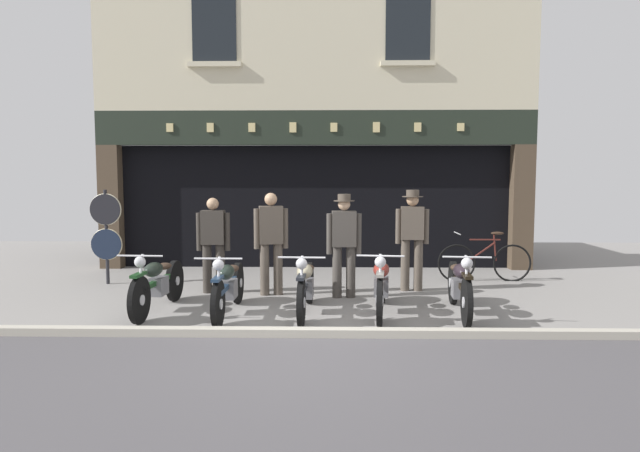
{
  "coord_description": "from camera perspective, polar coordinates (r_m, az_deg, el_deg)",
  "views": [
    {
      "loc": [
        0.37,
        -6.54,
        1.93
      ],
      "look_at": [
        0.16,
        2.8,
        1.11
      ],
      "focal_mm": 31.24,
      "sensor_mm": 36.0,
      "label": 1
    }
  ],
  "objects": [
    {
      "name": "motorcycle_left",
      "position": [
        8.36,
        -16.29,
        -5.6
      ],
      "size": [
        0.62,
        2.01,
        0.91
      ],
      "rotation": [
        0.0,
        0.0,
        3.08
      ],
      "color": "black",
      "rests_on": "ground"
    },
    {
      "name": "motorcycle_center_left",
      "position": [
        7.96,
        -9.36,
        -6.02
      ],
      "size": [
        0.62,
        2.06,
        0.91
      ],
      "rotation": [
        0.0,
        0.0,
        3.13
      ],
      "color": "black",
      "rests_on": "ground"
    },
    {
      "name": "motorcycle_right",
      "position": [
        8.08,
        14.12,
        -5.86
      ],
      "size": [
        0.62,
        2.02,
        0.92
      ],
      "rotation": [
        0.0,
        0.0,
        3.05
      ],
      "color": "black",
      "rests_on": "ground"
    },
    {
      "name": "ground",
      "position": [
        5.91,
        -2.47,
        -14.48
      ],
      "size": [
        21.1,
        22.0,
        0.18
      ],
      "color": "gray"
    },
    {
      "name": "salesman_left",
      "position": [
        9.42,
        -10.87,
        -1.5
      ],
      "size": [
        0.56,
        0.25,
        1.59
      ],
      "rotation": [
        0.0,
        0.0,
        3.16
      ],
      "color": "#38332D",
      "rests_on": "ground"
    },
    {
      "name": "tyre_sign_pole",
      "position": [
        10.72,
        -21.07,
        -0.21
      ],
      "size": [
        0.58,
        0.06,
        1.71
      ],
      "color": "#232328",
      "rests_on": "ground"
    },
    {
      "name": "assistant_far_right",
      "position": [
        9.55,
        9.42,
        -0.88
      ],
      "size": [
        0.56,
        0.35,
        1.72
      ],
      "rotation": [
        0.0,
        0.0,
        3.07
      ],
      "color": "brown",
      "rests_on": "ground"
    },
    {
      "name": "motorcycle_center_right",
      "position": [
        7.97,
        6.3,
        -5.87
      ],
      "size": [
        0.62,
        2.04,
        0.93
      ],
      "rotation": [
        0.0,
        0.0,
        3.03
      ],
      "color": "black",
      "rests_on": "ground"
    },
    {
      "name": "shopkeeper_center",
      "position": [
        9.12,
        -5.03,
        -1.3
      ],
      "size": [
        0.55,
        0.29,
        1.68
      ],
      "rotation": [
        0.0,
        0.0,
        3.34
      ],
      "color": "brown",
      "rests_on": "ground"
    },
    {
      "name": "shop_facade",
      "position": [
        13.52,
        -0.31,
        4.39
      ],
      "size": [
        9.4,
        4.42,
        6.72
      ],
      "color": "black",
      "rests_on": "ground"
    },
    {
      "name": "motorcycle_center",
      "position": [
        7.89,
        -1.48,
        -6.03
      ],
      "size": [
        0.62,
        2.0,
        0.91
      ],
      "rotation": [
        0.0,
        0.0,
        3.1
      ],
      "color": "black",
      "rests_on": "ground"
    },
    {
      "name": "advert_board_near",
      "position": [
        12.0,
        6.99,
        4.43
      ],
      "size": [
        0.75,
        0.03,
        0.92
      ],
      "color": "silver"
    },
    {
      "name": "salesman_right",
      "position": [
        8.9,
        2.47,
        -1.51
      ],
      "size": [
        0.56,
        0.33,
        1.67
      ],
      "rotation": [
        0.0,
        0.0,
        3.2
      ],
      "color": "#47423D",
      "rests_on": "ground"
    },
    {
      "name": "leaning_bicycle",
      "position": [
        10.82,
        16.53,
        -3.46
      ],
      "size": [
        1.74,
        0.5,
        0.94
      ],
      "rotation": [
        0.0,
        0.0,
        1.57
      ],
      "color": "black",
      "rests_on": "ground"
    }
  ]
}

